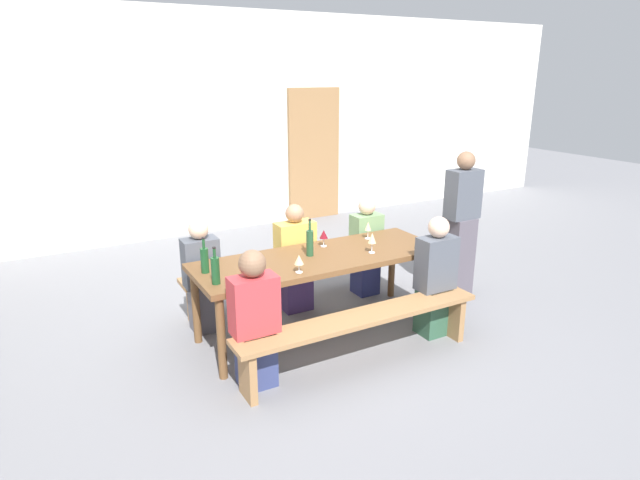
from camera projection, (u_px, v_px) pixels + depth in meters
The scene contains 19 objects.
ground_plane at pixel (320, 330), 5.08m from camera, with size 24.00×24.00×0.00m, color slate.
back_wall at pixel (194, 125), 7.74m from camera, with size 14.00×0.20×3.20m, color silver.
wooden_door at pixel (314, 155), 8.67m from camera, with size 0.90×0.06×2.10m, color #9E7247.
tasting_table at pixel (320, 263), 4.88m from camera, with size 2.31×0.80×0.75m.
bench_near at pixel (362, 325), 4.39m from camera, with size 2.21×0.30×0.45m.
bench_far at pixel (287, 272), 5.56m from camera, with size 2.21×0.30×0.45m.
wine_bottle_0 at pixel (205, 260), 4.42m from camera, with size 0.07×0.07×0.31m.
wine_bottle_1 at pixel (310, 242), 4.82m from camera, with size 0.07×0.07×0.34m.
wine_bottle_2 at pixel (215, 270), 4.18m from camera, with size 0.07×0.07×0.30m.
wine_glass_0 at pixel (368, 227), 5.31m from camera, with size 0.06×0.06×0.18m.
wine_glass_1 at pixel (299, 260), 4.42m from camera, with size 0.08×0.08×0.16m.
wine_glass_2 at pixel (324, 235), 5.08m from camera, with size 0.08×0.08×0.16m.
wine_glass_3 at pixel (372, 239), 4.89m from camera, with size 0.08×0.08×0.19m.
seated_guest_near_0 at pixel (255, 322), 4.06m from camera, with size 0.36×0.24×1.11m.
seated_guest_near_1 at pixel (435, 280), 4.87m from camera, with size 0.35×0.24×1.13m.
seated_guest_far_0 at pixel (202, 279), 4.95m from camera, with size 0.32×0.24×1.09m.
seated_guest_far_1 at pixel (295, 261), 5.40m from camera, with size 0.39×0.24×1.11m.
seated_guest_far_2 at pixel (366, 249), 5.79m from camera, with size 0.32×0.24×1.08m.
standing_host at pixel (460, 229), 5.62m from camera, with size 0.35×0.24×1.58m.
Camera 1 is at (-2.23, -4.01, 2.35)m, focal length 30.07 mm.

